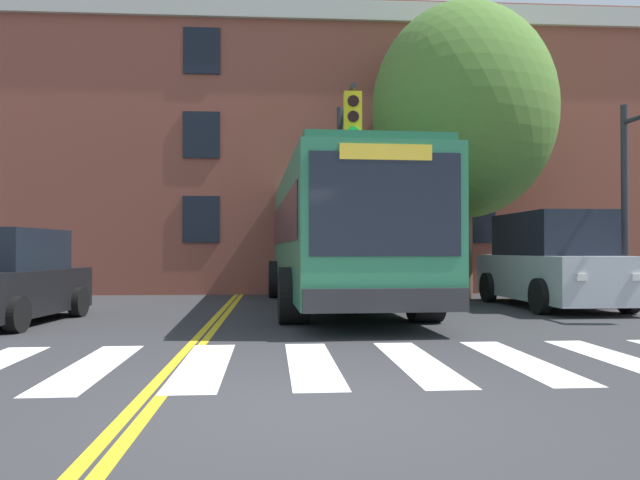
# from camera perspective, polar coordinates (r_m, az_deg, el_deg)

# --- Properties ---
(ground_plane) EXTENTS (120.00, 120.00, 0.00)m
(ground_plane) POSITION_cam_1_polar(r_m,az_deg,el_deg) (5.52, -2.02, -15.12)
(ground_plane) COLOR #303033
(crosswalk) EXTENTS (17.14, 3.24, 0.01)m
(crosswalk) POSITION_cam_1_polar(r_m,az_deg,el_deg) (7.62, 4.11, -11.11)
(crosswalk) COLOR white
(crosswalk) RESTS_ON ground
(lane_line_yellow_inner) EXTENTS (0.12, 36.00, 0.01)m
(lane_line_yellow_inner) POSITION_cam_1_polar(r_m,az_deg,el_deg) (21.51, -7.20, -4.48)
(lane_line_yellow_inner) COLOR gold
(lane_line_yellow_inner) RESTS_ON ground
(lane_line_yellow_outer) EXTENTS (0.12, 36.00, 0.01)m
(lane_line_yellow_outer) POSITION_cam_1_polar(r_m,az_deg,el_deg) (21.50, -6.78, -4.49)
(lane_line_yellow_outer) COLOR gold
(lane_line_yellow_outer) RESTS_ON ground
(city_bus) EXTENTS (3.33, 11.83, 3.20)m
(city_bus) POSITION_cam_1_polar(r_m,az_deg,el_deg) (15.11, 1.33, 0.66)
(city_bus) COLOR #28704C
(city_bus) RESTS_ON ground
(car_black_near_lane) EXTENTS (2.26, 4.08, 1.74)m
(car_black_near_lane) POSITION_cam_1_polar(r_m,az_deg,el_deg) (12.81, -26.94, -3.28)
(car_black_near_lane) COLOR black
(car_black_near_lane) RESTS_ON ground
(car_silver_far_lane) EXTENTS (2.21, 5.04, 2.22)m
(car_silver_far_lane) POSITION_cam_1_polar(r_m,az_deg,el_deg) (15.65, 20.36, -1.95)
(car_silver_far_lane) COLOR #B7BABF
(car_silver_far_lane) RESTS_ON ground
(traffic_light_overhead) EXTENTS (0.41, 4.30, 5.06)m
(traffic_light_overhead) POSITION_cam_1_polar(r_m,az_deg,el_deg) (14.50, 2.28, 7.17)
(traffic_light_overhead) COLOR #28282D
(traffic_light_overhead) RESTS_ON ground
(street_tree_curbside_large) EXTENTS (7.07, 7.22, 8.21)m
(street_tree_curbside_large) POSITION_cam_1_polar(r_m,az_deg,el_deg) (18.20, 13.01, 11.37)
(street_tree_curbside_large) COLOR brown
(street_tree_curbside_large) RESTS_ON ground
(building_facade) EXTENTS (31.73, 9.61, 9.07)m
(building_facade) POSITION_cam_1_polar(r_m,az_deg,el_deg) (23.89, 0.81, 6.77)
(building_facade) COLOR brown
(building_facade) RESTS_ON ground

